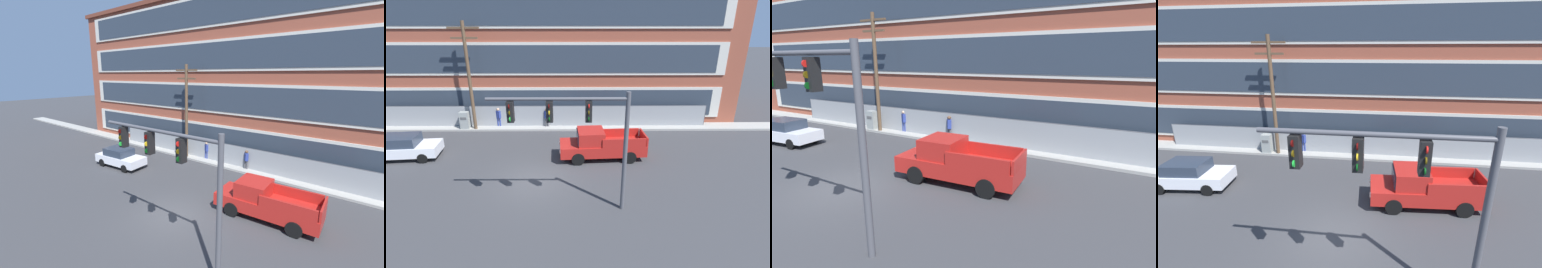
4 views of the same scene
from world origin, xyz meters
TOP-DOWN VIEW (x-y plane):
  - ground_plane at (0.00, 0.00)m, footprint 160.00×160.00m
  - sidewalk_building_side at (0.00, 8.68)m, footprint 80.00×1.63m
  - brick_mill_building at (-3.37, 15.27)m, footprint 39.17×12.15m
  - chain_link_fence at (-0.83, 8.77)m, footprint 27.80×0.06m
  - traffic_signal_mast at (2.58, -2.63)m, footprint 6.06×0.43m
  - pickup_truck_red at (3.95, 2.93)m, footprint 5.59×2.29m
  - sedan_white at (-8.75, 3.00)m, footprint 4.43×2.21m
  - utility_pole_near_corner at (-5.76, 8.11)m, footprint 2.30×0.26m
  - electrical_cabinet at (-6.61, 8.20)m, footprint 0.69×0.56m
  - pedestrian_near_cabinet at (-4.01, 8.78)m, footprint 0.47×0.41m
  - pedestrian_by_fence at (-0.02, 8.62)m, footprint 0.44×0.46m

SIDE VIEW (x-z plane):
  - ground_plane at x=0.00m, z-range 0.00..0.00m
  - sidewalk_building_side at x=0.00m, z-range 0.00..0.16m
  - electrical_cabinet at x=-6.61m, z-range 0.00..1.54m
  - sedan_white at x=-8.75m, z-range 0.02..1.58m
  - pickup_truck_red at x=3.95m, z-range -0.04..1.91m
  - chain_link_fence at x=-0.83m, z-range 0.02..1.89m
  - pedestrian_near_cabinet at x=-4.01m, z-range 0.13..1.82m
  - pedestrian_by_fence at x=-0.02m, z-range 0.13..1.82m
  - traffic_signal_mast at x=2.58m, z-range 1.35..7.08m
  - utility_pole_near_corner at x=-5.76m, z-range 0.43..8.82m
  - brick_mill_building at x=-3.37m, z-range 0.01..14.64m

